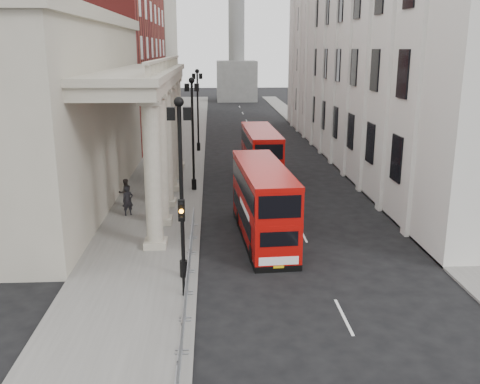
{
  "coord_description": "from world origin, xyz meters",
  "views": [
    {
      "loc": [
        0.8,
        -19.19,
        10.44
      ],
      "look_at": [
        2.3,
        9.09,
        2.81
      ],
      "focal_mm": 40.0,
      "sensor_mm": 36.0,
      "label": 1
    }
  ],
  "objects_px": {
    "monument_column": "(236,19)",
    "traffic_light": "(182,230)",
    "bus_far": "(261,154)",
    "lamp_post_north": "(198,104)",
    "lamp_post_south": "(181,177)",
    "pedestrian_a": "(128,201)",
    "pedestrian_b": "(125,193)",
    "pedestrian_c": "(154,169)",
    "lamp_post_mid": "(193,126)",
    "bus_near": "(263,201)"
  },
  "relations": [
    {
      "from": "lamp_post_north",
      "to": "pedestrian_a",
      "type": "distance_m",
      "value": 22.91
    },
    {
      "from": "lamp_post_mid",
      "to": "pedestrian_b",
      "type": "height_order",
      "value": "lamp_post_mid"
    },
    {
      "from": "lamp_post_south",
      "to": "bus_far",
      "type": "xyz_separation_m",
      "value": [
        5.31,
        18.97,
        -2.72
      ]
    },
    {
      "from": "bus_far",
      "to": "pedestrian_b",
      "type": "distance_m",
      "value": 12.16
    },
    {
      "from": "lamp_post_north",
      "to": "pedestrian_b",
      "type": "height_order",
      "value": "lamp_post_north"
    },
    {
      "from": "monument_column",
      "to": "pedestrian_b",
      "type": "bearing_deg",
      "value": -98.27
    },
    {
      "from": "lamp_post_north",
      "to": "monument_column",
      "type": "bearing_deg",
      "value": 83.28
    },
    {
      "from": "bus_near",
      "to": "pedestrian_b",
      "type": "height_order",
      "value": "bus_near"
    },
    {
      "from": "pedestrian_c",
      "to": "lamp_post_mid",
      "type": "bearing_deg",
      "value": -14.62
    },
    {
      "from": "bus_near",
      "to": "pedestrian_a",
      "type": "xyz_separation_m",
      "value": [
        -8.2,
        4.45,
        -1.12
      ]
    },
    {
      "from": "pedestrian_b",
      "to": "lamp_post_south",
      "type": "bearing_deg",
      "value": 83.39
    },
    {
      "from": "lamp_post_north",
      "to": "lamp_post_mid",
      "type": "bearing_deg",
      "value": -90.0
    },
    {
      "from": "monument_column",
      "to": "traffic_light",
      "type": "xyz_separation_m",
      "value": [
        -6.5,
        -90.02,
        -12.88
      ]
    },
    {
      "from": "lamp_post_mid",
      "to": "pedestrian_c",
      "type": "xyz_separation_m",
      "value": [
        -3.35,
        3.64,
        -4.02
      ]
    },
    {
      "from": "lamp_post_south",
      "to": "pedestrian_a",
      "type": "relative_size",
      "value": 4.38
    },
    {
      "from": "lamp_post_north",
      "to": "pedestrian_c",
      "type": "bearing_deg",
      "value": -105.16
    },
    {
      "from": "monument_column",
      "to": "traffic_light",
      "type": "bearing_deg",
      "value": -94.13
    },
    {
      "from": "lamp_post_mid",
      "to": "pedestrian_c",
      "type": "height_order",
      "value": "lamp_post_mid"
    },
    {
      "from": "traffic_light",
      "to": "pedestrian_a",
      "type": "relative_size",
      "value": 2.27
    },
    {
      "from": "bus_near",
      "to": "pedestrian_b",
      "type": "distance_m",
      "value": 10.9
    },
    {
      "from": "bus_near",
      "to": "bus_far",
      "type": "height_order",
      "value": "bus_near"
    },
    {
      "from": "bus_far",
      "to": "pedestrian_a",
      "type": "xyz_separation_m",
      "value": [
        -9.32,
        -9.2,
        -1.12
      ]
    },
    {
      "from": "traffic_light",
      "to": "lamp_post_north",
      "type": "bearing_deg",
      "value": 90.17
    },
    {
      "from": "traffic_light",
      "to": "bus_near",
      "type": "bearing_deg",
      "value": 60.85
    },
    {
      "from": "bus_far",
      "to": "lamp_post_north",
      "type": "bearing_deg",
      "value": 110.55
    },
    {
      "from": "traffic_light",
      "to": "lamp_post_mid",
      "type": "bearing_deg",
      "value": 90.32
    },
    {
      "from": "bus_far",
      "to": "pedestrian_c",
      "type": "bearing_deg",
      "value": 173.97
    },
    {
      "from": "lamp_post_south",
      "to": "traffic_light",
      "type": "distance_m",
      "value": 2.71
    },
    {
      "from": "pedestrian_a",
      "to": "pedestrian_b",
      "type": "relative_size",
      "value": 1.0
    },
    {
      "from": "monument_column",
      "to": "lamp_post_mid",
      "type": "height_order",
      "value": "monument_column"
    },
    {
      "from": "pedestrian_b",
      "to": "pedestrian_c",
      "type": "height_order",
      "value": "pedestrian_b"
    },
    {
      "from": "lamp_post_south",
      "to": "bus_near",
      "type": "height_order",
      "value": "lamp_post_south"
    },
    {
      "from": "lamp_post_mid",
      "to": "bus_far",
      "type": "distance_m",
      "value": 6.67
    },
    {
      "from": "bus_far",
      "to": "lamp_post_mid",
      "type": "bearing_deg",
      "value": -152.43
    },
    {
      "from": "lamp_post_north",
      "to": "traffic_light",
      "type": "relative_size",
      "value": 1.93
    },
    {
      "from": "lamp_post_south",
      "to": "lamp_post_north",
      "type": "bearing_deg",
      "value": 90.0
    },
    {
      "from": "lamp_post_mid",
      "to": "bus_near",
      "type": "relative_size",
      "value": 0.84
    },
    {
      "from": "lamp_post_north",
      "to": "bus_near",
      "type": "bearing_deg",
      "value": -81.06
    },
    {
      "from": "lamp_post_mid",
      "to": "bus_far",
      "type": "xyz_separation_m",
      "value": [
        5.31,
        2.97,
        -2.72
      ]
    },
    {
      "from": "lamp_post_south",
      "to": "pedestrian_b",
      "type": "relative_size",
      "value": 4.4
    },
    {
      "from": "monument_column",
      "to": "lamp_post_north",
      "type": "distance_m",
      "value": 57.46
    },
    {
      "from": "lamp_post_south",
      "to": "pedestrian_a",
      "type": "xyz_separation_m",
      "value": [
        -4.0,
        9.78,
        -3.84
      ]
    },
    {
      "from": "bus_near",
      "to": "lamp_post_mid",
      "type": "bearing_deg",
      "value": 107.65
    },
    {
      "from": "lamp_post_south",
      "to": "traffic_light",
      "type": "relative_size",
      "value": 1.93
    },
    {
      "from": "bus_far",
      "to": "pedestrian_b",
      "type": "xyz_separation_m",
      "value": [
        -9.78,
        -7.14,
        -1.12
      ]
    },
    {
      "from": "lamp_post_mid",
      "to": "bus_far",
      "type": "relative_size",
      "value": 0.85
    },
    {
      "from": "pedestrian_b",
      "to": "pedestrian_c",
      "type": "distance_m",
      "value": 7.89
    },
    {
      "from": "lamp_post_mid",
      "to": "pedestrian_a",
      "type": "relative_size",
      "value": 4.38
    },
    {
      "from": "lamp_post_mid",
      "to": "bus_far",
      "type": "bearing_deg",
      "value": 29.22
    },
    {
      "from": "monument_column",
      "to": "bus_near",
      "type": "height_order",
      "value": "monument_column"
    }
  ]
}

